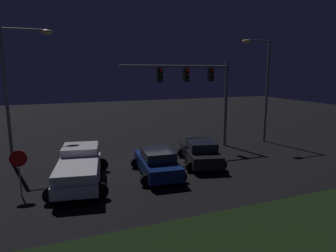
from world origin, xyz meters
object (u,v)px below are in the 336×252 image
(pickup_truck, at_px, (79,165))
(street_lamp_left, at_px, (16,79))
(car_sedan_far, at_px, (157,163))
(traffic_signal_gantry, at_px, (198,83))
(stop_sign, at_px, (19,165))
(street_lamp_right, at_px, (262,79))
(car_sedan, at_px, (201,152))

(pickup_truck, height_order, street_lamp_left, street_lamp_left)
(car_sedan_far, distance_m, street_lamp_left, 9.95)
(car_sedan_far, xyz_separation_m, street_lamp_left, (-7.19, 5.16, 4.55))
(pickup_truck, xyz_separation_m, street_lamp_left, (-3.04, 4.94, 4.29))
(traffic_signal_gantry, height_order, stop_sign, traffic_signal_gantry)
(street_lamp_left, distance_m, street_lamp_right, 17.69)
(pickup_truck, distance_m, stop_sign, 2.83)
(pickup_truck, distance_m, street_lamp_left, 7.21)
(street_lamp_right, bearing_deg, stop_sign, -164.19)
(car_sedan, xyz_separation_m, street_lamp_right, (7.24, 3.48, 4.44))
(pickup_truck, height_order, car_sedan, pickup_truck)
(street_lamp_left, bearing_deg, traffic_signal_gantry, -3.30)
(car_sedan, relative_size, street_lamp_right, 0.57)
(car_sedan, xyz_separation_m, traffic_signal_gantry, (1.51, 3.47, 4.16))
(car_sedan_far, height_order, street_lamp_right, street_lamp_right)
(pickup_truck, xyz_separation_m, car_sedan_far, (4.15, -0.22, -0.26))
(car_sedan_far, relative_size, street_lamp_right, 0.55)
(car_sedan_far, distance_m, traffic_signal_gantry, 7.73)
(car_sedan, bearing_deg, stop_sign, 112.07)
(car_sedan, bearing_deg, street_lamp_right, -50.37)
(street_lamp_right, bearing_deg, pickup_truck, -163.78)
(car_sedan_far, xyz_separation_m, street_lamp_right, (10.48, 4.47, 4.44))
(car_sedan, relative_size, traffic_signal_gantry, 0.57)
(car_sedan, xyz_separation_m, stop_sign, (-10.09, -1.43, 0.82))
(street_lamp_right, xyz_separation_m, stop_sign, (-17.33, -4.91, -3.62))
(car_sedan_far, xyz_separation_m, traffic_signal_gantry, (4.75, 4.47, 4.16))
(traffic_signal_gantry, height_order, street_lamp_left, street_lamp_left)
(pickup_truck, height_order, stop_sign, stop_sign)
(pickup_truck, relative_size, traffic_signal_gantry, 0.68)
(traffic_signal_gantry, height_order, street_lamp_right, street_lamp_right)
(car_sedan_far, bearing_deg, car_sedan, -67.83)
(pickup_truck, distance_m, traffic_signal_gantry, 10.60)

